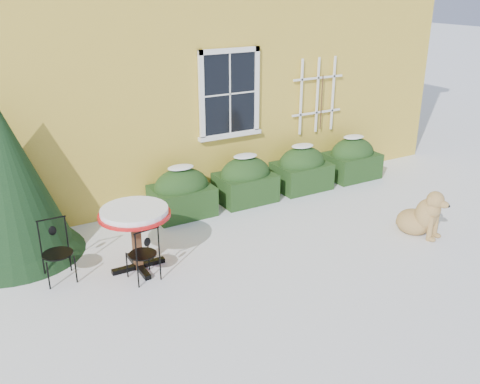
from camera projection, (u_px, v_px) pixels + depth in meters
ground at (275, 273)px, 7.66m from camera, size 80.00×80.00×0.00m
house at (109, 13)px, 12.12m from camera, size 12.40×8.40×6.40m
hedge_row at (274, 175)px, 10.33m from camera, size 4.95×0.80×0.91m
evergreen_shrub at (7, 193)px, 7.83m from camera, size 2.05×2.05×2.48m
bistro_table at (135, 219)px, 7.49m from camera, size 1.02×1.02×0.95m
patio_chair_near at (144, 253)px, 7.34m from camera, size 0.41×0.40×0.82m
patio_chair_far at (57, 251)px, 7.35m from camera, size 0.42×0.42×0.87m
dog at (422, 216)px, 8.68m from camera, size 0.67×0.93×0.83m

